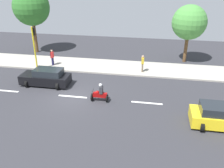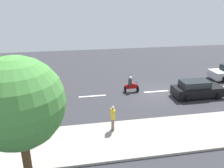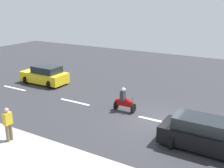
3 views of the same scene
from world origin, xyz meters
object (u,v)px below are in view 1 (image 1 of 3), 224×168
object	(u,v)px
pedestrian_by_tree	(143,63)
street_tree_south	(189,23)
traffic_light_corner	(34,43)
street_tree_north	(31,7)
car_black	(46,77)
car_yellow_cab	(221,117)
motorcycle	(100,94)
pedestrian_near_signal	(52,57)

from	to	relation	value
pedestrian_by_tree	street_tree_south	distance (m)	6.95
pedestrian_by_tree	traffic_light_corner	xyz separation A→B (m)	(-1.18, 10.61, 1.87)
street_tree_north	car_black	bearing A→B (deg)	-149.52
car_yellow_cab	street_tree_south	bearing A→B (deg)	4.94
car_black	traffic_light_corner	world-z (taller)	traffic_light_corner
motorcycle	pedestrian_near_signal	xyz separation A→B (m)	(6.56, 6.61, 0.42)
pedestrian_by_tree	street_tree_north	xyz separation A→B (m)	(4.70, 13.53, 4.36)
street_tree_north	traffic_light_corner	bearing A→B (deg)	-153.53
motorcycle	pedestrian_by_tree	distance (m)	7.00
motorcycle	traffic_light_corner	world-z (taller)	traffic_light_corner
street_tree_south	pedestrian_by_tree	bearing A→B (deg)	133.14
car_yellow_cab	pedestrian_by_tree	distance (m)	9.94
pedestrian_near_signal	car_black	bearing A→B (deg)	-164.27
street_tree_south	motorcycle	bearing A→B (deg)	145.04
car_yellow_cab	street_tree_north	distance (m)	23.52
traffic_light_corner	pedestrian_by_tree	bearing A→B (deg)	-83.66
car_black	motorcycle	world-z (taller)	motorcycle
car_yellow_cab	pedestrian_near_signal	size ratio (longest dim) A/B	2.32
motorcycle	pedestrian_near_signal	world-z (taller)	pedestrian_near_signal
motorcycle	car_yellow_cab	bearing A→B (deg)	-102.55
motorcycle	street_tree_north	distance (m)	16.06
traffic_light_corner	street_tree_south	xyz separation A→B (m)	(5.36, -15.07, 1.42)
motorcycle	pedestrian_near_signal	distance (m)	9.32
pedestrian_near_signal	pedestrian_by_tree	world-z (taller)	same
car_yellow_cab	traffic_light_corner	world-z (taller)	traffic_light_corner
pedestrian_by_tree	street_tree_south	bearing A→B (deg)	-46.86
car_yellow_cab	street_tree_south	xyz separation A→B (m)	(12.43, 1.07, 3.64)
motorcycle	traffic_light_corner	bearing A→B (deg)	56.07
traffic_light_corner	motorcycle	bearing A→B (deg)	-123.93
pedestrian_by_tree	car_black	bearing A→B (deg)	117.21
motorcycle	street_tree_north	bearing A→B (deg)	43.87
car_yellow_cab	pedestrian_by_tree	xyz separation A→B (m)	(8.24, 5.54, 0.35)
car_black	street_tree_south	bearing A→B (deg)	-56.47
pedestrian_near_signal	car_yellow_cab	bearing A→B (deg)	-119.27
pedestrian_near_signal	street_tree_south	world-z (taller)	street_tree_south
motorcycle	traffic_light_corner	xyz separation A→B (m)	(5.18, 7.70, 2.29)
car_yellow_cab	motorcycle	xyz separation A→B (m)	(1.88, 8.45, -0.07)
pedestrian_near_signal	traffic_light_corner	xyz separation A→B (m)	(-1.38, 1.09, 1.87)
pedestrian_by_tree	street_tree_north	size ratio (longest dim) A/B	0.22
motorcycle	street_tree_south	bearing A→B (deg)	-34.96
motorcycle	pedestrian_near_signal	bearing A→B (deg)	45.24
car_black	pedestrian_by_tree	size ratio (longest dim) A/B	2.56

